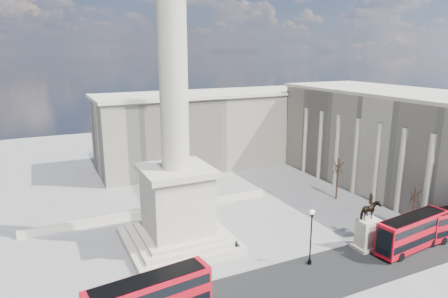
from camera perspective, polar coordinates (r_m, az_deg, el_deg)
The scene contains 15 objects.
ground at distance 52.39m, azimuth -4.69°, elevation -15.49°, with size 180.00×180.00×0.00m, color gray.
asphalt_road at distance 46.62m, azimuth 6.16°, elevation -19.57°, with size 120.00×9.00×0.01m, color black.
nelsons_column at distance 52.01m, azimuth -6.95°, elevation -0.41°, with size 14.00×14.00×49.85m.
balustrade_wall at distance 65.91m, azimuth -9.77°, elevation -8.75°, with size 40.00×0.60×1.10m, color beige.
building_east at distance 82.33m, azimuth 22.95°, elevation 1.29°, with size 19.00×46.00×18.60m.
building_northeast at distance 91.96m, azimuth -2.14°, elevation 2.95°, with size 51.00×17.00×16.60m.
red_bus_c at distance 59.01m, azimuth 25.32°, elevation -10.67°, with size 11.89×3.96×4.73m.
victorian_lamp at distance 50.43m, azimuth 12.34°, elevation -11.58°, with size 0.62×0.62×7.20m.
equestrian_statue at distance 57.10m, azimuth 19.89°, elevation -10.76°, with size 3.67×2.75×7.73m.
bare_tree_near at distance 62.96m, azimuth 25.64°, elevation -5.83°, with size 1.72×1.72×7.51m.
bare_tree_mid at distance 75.46m, azimuth 21.13°, elevation -2.92°, with size 1.71×1.71×6.48m.
bare_tree_far at distance 72.57m, azimuth 16.02°, elevation -2.32°, with size 1.90×1.90×7.77m.
pedestrian_walking at distance 65.65m, azimuth 19.78°, elevation -9.24°, with size 0.59×0.39×1.62m, color black.
pedestrian_standing at distance 63.00m, azimuth 23.77°, elevation -10.53°, with size 0.87×0.68×1.79m, color black.
pedestrian_crossing at distance 53.23m, azimuth 1.81°, elevation -13.83°, with size 1.07×0.45×1.83m, color black.
Camera 1 is at (-16.02, -42.84, 25.56)m, focal length 32.00 mm.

